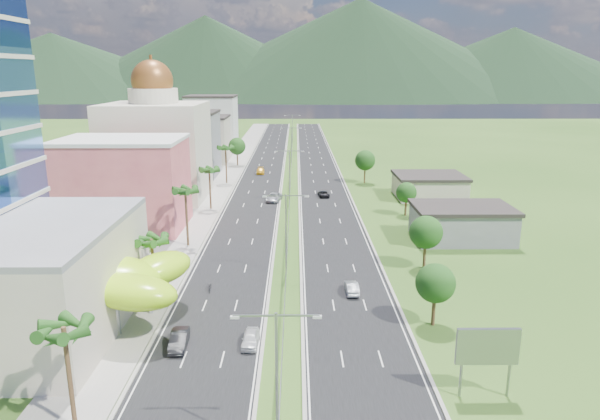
{
  "coord_description": "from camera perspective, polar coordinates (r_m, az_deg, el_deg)",
  "views": [
    {
      "loc": [
        1.34,
        -57.3,
        26.42
      ],
      "look_at": [
        1.91,
        17.22,
        7.0
      ],
      "focal_mm": 32.0,
      "sensor_mm": 36.0,
      "label": 1
    }
  ],
  "objects": [
    {
      "name": "car_silver_mid_left",
      "position": [
        111.84,
        -2.8,
        1.37
      ],
      "size": [
        3.57,
        6.13,
        1.6
      ],
      "primitive_type": "imported",
      "rotation": [
        0.0,
        0.0,
        -0.16
      ],
      "color": "#A1A4A8",
      "rests_on": "road_left"
    },
    {
      "name": "palm_tree_d",
      "position": [
        105.38,
        -9.65,
        4.08
      ],
      "size": [
        3.6,
        3.6,
        8.6
      ],
      "color": "#47301C",
      "rests_on": "ground"
    },
    {
      "name": "palm_tree_e",
      "position": [
        129.68,
        -7.94,
        6.44
      ],
      "size": [
        3.6,
        3.6,
        9.4
      ],
      "color": "#47301C",
      "rests_on": "ground"
    },
    {
      "name": "palm_tree_c",
      "position": [
        83.02,
        -12.13,
        1.81
      ],
      "size": [
        3.6,
        3.6,
        9.6
      ],
      "color": "#47301C",
      "rests_on": "ground"
    },
    {
      "name": "car_silver_right",
      "position": [
        66.4,
        5.54,
        -8.22
      ],
      "size": [
        1.56,
        4.25,
        1.39
      ],
      "primitive_type": "imported",
      "rotation": [
        0.0,
        0.0,
        3.16
      ],
      "color": "#A4A7AB",
      "rests_on": "road_right"
    },
    {
      "name": "leafy_tree_rb",
      "position": [
        74.6,
        13.29,
        -2.34
      ],
      "size": [
        4.55,
        4.55,
        7.47
      ],
      "color": "#47301C",
      "rests_on": "ground"
    },
    {
      "name": "car_dark_left",
      "position": [
        55.39,
        -12.78,
        -13.33
      ],
      "size": [
        1.92,
        4.74,
        1.53
      ],
      "primitive_type": "imported",
      "rotation": [
        0.0,
        0.0,
        0.07
      ],
      "color": "black",
      "rests_on": "road_left"
    },
    {
      "name": "leafy_tree_ra",
      "position": [
        58.47,
        14.25,
        -7.59
      ],
      "size": [
        4.2,
        4.2,
        6.9
      ],
      "color": "#47301C",
      "rests_on": "ground"
    },
    {
      "name": "lime_canopy",
      "position": [
        61.28,
        -20.94,
        -6.88
      ],
      "size": [
        18.0,
        15.0,
        7.4
      ],
      "color": "#A5E616",
      "rests_on": "ground"
    },
    {
      "name": "streetlight_median_e",
      "position": [
        198.28,
        -0.83,
        8.91
      ],
      "size": [
        6.04,
        0.25,
        11.0
      ],
      "color": "gray",
      "rests_on": "ground"
    },
    {
      "name": "streetlight_median_a",
      "position": [
        37.84,
        -2.5,
        -16.73
      ],
      "size": [
        6.04,
        0.25,
        11.0
      ],
      "color": "gray",
      "rests_on": "ground"
    },
    {
      "name": "median_guardrail",
      "position": [
        131.85,
        -1.01,
        3.32
      ],
      "size": [
        0.1,
        216.06,
        0.76
      ],
      "color": "gray",
      "rests_on": "ground"
    },
    {
      "name": "midrise_white",
      "position": [
        185.31,
        -9.35,
        9.02
      ],
      "size": [
        16.0,
        15.0,
        18.0
      ],
      "primitive_type": "cube",
      "color": "silver",
      "rests_on": "ground"
    },
    {
      "name": "streetlight_median_b",
      "position": [
        70.13,
        -1.51,
        -1.69
      ],
      "size": [
        6.04,
        0.25,
        11.0
      ],
      "color": "gray",
      "rests_on": "ground"
    },
    {
      "name": "billboard",
      "position": [
        47.68,
        19.37,
        -13.76
      ],
      "size": [
        5.2,
        0.35,
        6.2
      ],
      "color": "gray",
      "rests_on": "ground"
    },
    {
      "name": "car_white_near_left",
      "position": [
        54.69,
        -5.29,
        -13.49
      ],
      "size": [
        1.76,
        4.07,
        1.37
      ],
      "primitive_type": "imported",
      "rotation": [
        0.0,
        0.0,
        -0.04
      ],
      "color": "silver",
      "rests_on": "road_left"
    },
    {
      "name": "midrise_grey",
      "position": [
        141.4,
        -12.08,
        6.8
      ],
      "size": [
        16.0,
        15.0,
        16.0
      ],
      "primitive_type": "cube",
      "color": "slate",
      "rests_on": "ground"
    },
    {
      "name": "streetlight_median_c",
      "position": [
        109.1,
        -1.14,
        4.21
      ],
      "size": [
        6.04,
        0.25,
        11.0
      ],
      "color": "gray",
      "rests_on": "ground"
    },
    {
      "name": "road_right",
      "position": [
        149.77,
        1.93,
        4.44
      ],
      "size": [
        11.0,
        260.0,
        0.04
      ],
      "primitive_type": "cube",
      "color": "black",
      "rests_on": "ground"
    },
    {
      "name": "pink_shophouse",
      "position": [
        95.88,
        -18.26,
        2.48
      ],
      "size": [
        20.0,
        15.0,
        15.0
      ],
      "primitive_type": "cube",
      "color": "#C9525F",
      "rests_on": "ground"
    },
    {
      "name": "leafy_tree_lfar",
      "position": [
        154.64,
        -6.73,
        6.76
      ],
      "size": [
        4.9,
        4.9,
        8.05
      ],
      "color": "#47301C",
      "rests_on": "ground"
    },
    {
      "name": "motorcycle",
      "position": [
        67.75,
        -9.6,
        -7.92
      ],
      "size": [
        0.81,
        2.11,
        1.32
      ],
      "primitive_type": "imported",
      "rotation": [
        0.0,
        0.0,
        0.09
      ],
      "color": "black",
      "rests_on": "road_left"
    },
    {
      "name": "car_dark_far_right",
      "position": [
        115.9,
        2.52,
        1.76
      ],
      "size": [
        2.59,
        4.79,
        1.28
      ],
      "primitive_type": "imported",
      "rotation": [
        0.0,
        0.0,
        3.25
      ],
      "color": "black",
      "rests_on": "road_right"
    },
    {
      "name": "ground",
      "position": [
        63.11,
        -1.64,
        -10.15
      ],
      "size": [
        500.0,
        500.0,
        0.0
      ],
      "primitive_type": "plane",
      "color": "#2D5119",
      "rests_on": "ground"
    },
    {
      "name": "palm_tree_a",
      "position": [
        43.22,
        -23.86,
        -11.93
      ],
      "size": [
        3.6,
        3.6,
        9.1
      ],
      "color": "#47301C",
      "rests_on": "ground"
    },
    {
      "name": "streetlight_median_d",
      "position": [
        153.57,
        -0.94,
        7.24
      ],
      "size": [
        6.04,
        0.25,
        11.0
      ],
      "color": "gray",
      "rests_on": "ground"
    },
    {
      "name": "mountain_ridge",
      "position": [
        511.36,
        6.28,
        11.56
      ],
      "size": [
        860.0,
        140.0,
        90.0
      ],
      "primitive_type": null,
      "color": "black",
      "rests_on": "ground"
    },
    {
      "name": "midrise_beige",
      "position": [
        163.02,
        -10.53,
        7.34
      ],
      "size": [
        16.0,
        15.0,
        13.0
      ],
      "primitive_type": "cube",
      "color": "#B9AD99",
      "rests_on": "ground"
    },
    {
      "name": "road_left",
      "position": [
        149.91,
        -3.82,
        4.43
      ],
      "size": [
        11.0,
        260.0,
        0.04
      ],
      "primitive_type": "cube",
      "color": "black",
      "rests_on": "ground"
    },
    {
      "name": "shed_far",
      "position": [
        118.4,
        13.59,
        2.39
      ],
      "size": [
        14.0,
        12.0,
        4.4
      ],
      "primitive_type": "cube",
      "color": "#B9AD99",
      "rests_on": "ground"
    },
    {
      "name": "palm_tree_b",
      "position": [
        64.61,
        -15.55,
        -3.38
      ],
      "size": [
        3.6,
        3.6,
        8.1
      ],
      "color": "#47301C",
      "rests_on": "ground"
    },
    {
      "name": "sidewalk_left",
      "position": [
        150.76,
        -7.44,
        4.41
      ],
      "size": [
        7.0,
        260.0,
        0.12
      ],
      "primitive_type": "cube",
      "color": "gray",
      "rests_on": "ground"
    },
    {
      "name": "domed_building",
      "position": [
        117.04,
        -15.06,
        6.71
      ],
      "size": [
        20.0,
        20.0,
        28.7
      ],
      "color": "beige",
      "rests_on": "ground"
    },
    {
      "name": "shed_near",
      "position": [
        89.76,
        16.87,
        -1.5
      ],
      "size": [
        15.0,
        10.0,
        5.0
      ],
      "primitive_type": "cube",
      "color": "slate",
      "rests_on": "ground"
    },
    {
      "name": "leafy_tree_rd",
      "position": [
        130.07,
        6.96,
        5.28
      ],
      "size": [
        4.9,
        4.9,
        8.05
      ],
      "color": "#47301C",
      "rests_on": "ground"
    },
    {
      "name": "leafy_tree_rc",
      "position": [
        101.88,
        11.28,
        1.82
      ],
      "size": [
        3.85,
        3.85,
        6.33
      ],
      "color": "#47301C",
      "rests_on": "ground"
    },
    {
      "name": "car_yellow_far_left",
      "position": [
        142.37,
        -4.25,
        4.19
      ],
      "size": [
        2.3,
        5.24,
        1.5
      ],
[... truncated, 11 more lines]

